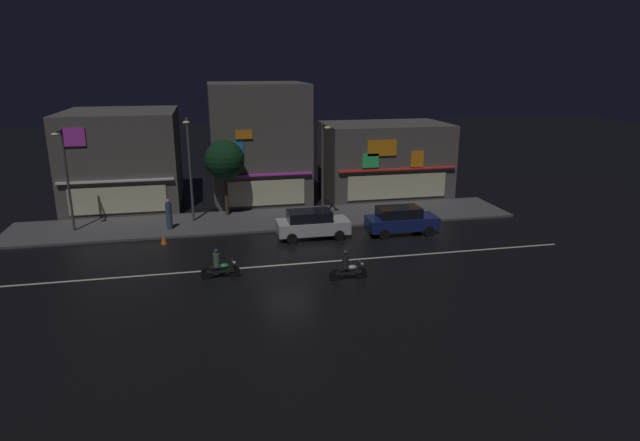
{
  "coord_description": "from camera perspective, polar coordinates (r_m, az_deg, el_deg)",
  "views": [
    {
      "loc": [
        -3.85,
        -25.75,
        10.07
      ],
      "look_at": [
        2.36,
        3.32,
        1.29
      ],
      "focal_mm": 29.93,
      "sensor_mm": 36.0,
      "label": 1
    }
  ],
  "objects": [
    {
      "name": "pedestrian_on_sidewalk",
      "position": [
        34.36,
        -15.84,
        0.55
      ],
      "size": [
        0.38,
        0.38,
        1.92
      ],
      "rotation": [
        0.0,
        0.0,
        3.76
      ],
      "color": "#334766",
      "rests_on": "sidewalk_far"
    },
    {
      "name": "storefront_left_block",
      "position": [
        41.96,
        -20.24,
        6.3
      ],
      "size": [
        7.82,
        8.95,
        6.82
      ],
      "color": "#56514C",
      "rests_on": "ground"
    },
    {
      "name": "storefront_center_block",
      "position": [
        40.72,
        -6.59,
        8.27
      ],
      "size": [
        7.05,
        7.22,
        8.73
      ],
      "color": "#56514C",
      "rests_on": "ground"
    },
    {
      "name": "motorcycle_following",
      "position": [
        25.79,
        2.93,
        -5.05
      ],
      "size": [
        1.9,
        0.6,
        1.52
      ],
      "rotation": [
        0.0,
        0.0,
        3.14
      ],
      "color": "black",
      "rests_on": "ground"
    },
    {
      "name": "lane_divider_stripe",
      "position": [
        27.92,
        -3.33,
        -4.72
      ],
      "size": [
        31.16,
        0.16,
        0.01
      ],
      "primitive_type": "cube",
      "color": "beige",
      "rests_on": "ground"
    },
    {
      "name": "ground_plane",
      "position": [
        27.92,
        -3.33,
        -4.73
      ],
      "size": [
        140.0,
        140.0,
        0.0
      ],
      "primitive_type": "plane",
      "color": "black"
    },
    {
      "name": "parked_car_near_kerb",
      "position": [
        31.87,
        -0.87,
        -0.34
      ],
      "size": [
        4.3,
        1.98,
        1.67
      ],
      "color": "silver",
      "rests_on": "ground"
    },
    {
      "name": "storefront_right_block",
      "position": [
        42.58,
        6.92,
        6.51
      ],
      "size": [
        9.5,
        6.28,
        5.62
      ],
      "color": "#56514C",
      "rests_on": "ground"
    },
    {
      "name": "motorcycle_lead",
      "position": [
        26.41,
        -10.74,
        -4.8
      ],
      "size": [
        1.9,
        0.6,
        1.52
      ],
      "rotation": [
        0.0,
        0.0,
        3.09
      ],
      "color": "black",
      "rests_on": "ground"
    },
    {
      "name": "streetlamp_east",
      "position": [
        34.45,
        0.37,
        6.18
      ],
      "size": [
        0.44,
        1.64,
        6.34
      ],
      "color": "#47494C",
      "rests_on": "sidewalk_far"
    },
    {
      "name": "streetlamp_mid",
      "position": [
        34.89,
        -13.77,
        6.17
      ],
      "size": [
        0.44,
        1.64,
        6.72
      ],
      "color": "#47494C",
      "rests_on": "sidewalk_far"
    },
    {
      "name": "parked_car_trailing",
      "position": [
        33.04,
        8.64,
        0.09
      ],
      "size": [
        4.3,
        1.98,
        1.67
      ],
      "rotation": [
        0.0,
        0.0,
        3.14
      ],
      "color": "navy",
      "rests_on": "ground"
    },
    {
      "name": "street_tree",
      "position": [
        36.11,
        -10.17,
        6.38
      ],
      "size": [
        2.64,
        2.64,
        5.12
      ],
      "color": "#473323",
      "rests_on": "sidewalk_far"
    },
    {
      "name": "sidewalk_far",
      "position": [
        35.68,
        -5.39,
        0.1
      ],
      "size": [
        32.8,
        5.13,
        0.14
      ],
      "primitive_type": "cube",
      "color": "#4C4C4F",
      "rests_on": "ground"
    },
    {
      "name": "traffic_cone",
      "position": [
        32.25,
        -16.37,
        -1.93
      ],
      "size": [
        0.36,
        0.36,
        0.55
      ],
      "primitive_type": "cone",
      "color": "orange",
      "rests_on": "ground"
    },
    {
      "name": "streetlamp_west",
      "position": [
        35.27,
        -25.57,
        4.75
      ],
      "size": [
        0.44,
        1.64,
        6.27
      ],
      "color": "#47494C",
      "rests_on": "sidewalk_far"
    }
  ]
}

